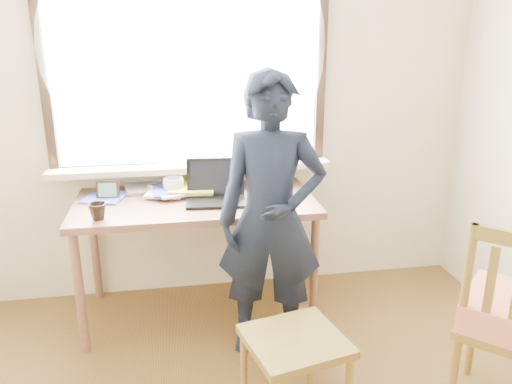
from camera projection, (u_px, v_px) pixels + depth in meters
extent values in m
cube|color=beige|center=(220.00, 109.00, 3.33)|extent=(3.50, 0.02, 2.60)
cube|color=white|center=(188.00, 63.00, 3.19)|extent=(1.70, 0.01, 1.30)
cube|color=black|center=(192.00, 166.00, 3.38)|extent=(1.82, 0.06, 0.06)
cube|color=black|center=(42.00, 64.00, 3.03)|extent=(0.06, 0.06, 1.30)
cube|color=black|center=(321.00, 62.00, 3.32)|extent=(0.06, 0.06, 1.30)
cube|color=beige|center=(192.00, 167.00, 3.32)|extent=(1.85, 0.20, 0.04)
cube|color=white|center=(188.00, 47.00, 3.09)|extent=(1.95, 0.02, 1.65)
cube|color=brown|center=(196.00, 203.00, 3.11)|extent=(1.48, 0.74, 0.04)
cylinder|color=brown|center=(80.00, 294.00, 2.82)|extent=(0.05, 0.05, 0.75)
cylinder|color=brown|center=(95.00, 248.00, 3.42)|extent=(0.05, 0.05, 0.75)
cylinder|color=brown|center=(314.00, 274.00, 3.05)|extent=(0.05, 0.05, 0.75)
cylinder|color=brown|center=(290.00, 235.00, 3.64)|extent=(0.05, 0.05, 0.75)
cube|color=black|center=(216.00, 201.00, 3.05)|extent=(0.38, 0.28, 0.02)
cube|color=black|center=(215.00, 177.00, 3.13)|extent=(0.36, 0.11, 0.24)
cube|color=black|center=(215.00, 177.00, 3.13)|extent=(0.32, 0.08, 0.19)
cube|color=black|center=(216.00, 201.00, 3.04)|extent=(0.33, 0.17, 0.00)
imported|color=white|center=(174.00, 186.00, 3.20)|extent=(0.19, 0.19, 0.11)
imported|color=black|center=(98.00, 211.00, 2.77)|extent=(0.13, 0.13, 0.09)
ellipsoid|color=black|center=(274.00, 198.00, 3.08)|extent=(0.09, 0.06, 0.03)
cube|color=white|center=(105.00, 197.00, 3.12)|extent=(0.32, 0.29, 0.01)
cube|color=#3745B5|center=(173.00, 187.00, 3.32)|extent=(0.25, 0.29, 0.01)
cube|color=white|center=(190.00, 193.00, 3.18)|extent=(0.22, 0.28, 0.01)
cube|color=white|center=(135.00, 189.00, 3.25)|extent=(0.30, 0.31, 0.01)
cube|color=#3745B5|center=(192.00, 190.00, 3.20)|extent=(0.30, 0.27, 0.02)
cube|color=white|center=(168.00, 191.00, 3.18)|extent=(0.31, 0.30, 0.02)
cube|color=white|center=(194.00, 187.00, 3.26)|extent=(0.35, 0.36, 0.01)
cube|color=white|center=(195.00, 184.00, 3.29)|extent=(0.24, 0.25, 0.02)
imported|color=white|center=(125.00, 189.00, 3.27)|extent=(0.24, 0.30, 0.03)
imported|color=white|center=(260.00, 182.00, 3.43)|extent=(0.27, 0.30, 0.02)
cube|color=black|center=(108.00, 191.00, 3.10)|extent=(0.14, 0.03, 0.11)
cube|color=#4C6F31|center=(108.00, 191.00, 3.10)|extent=(0.11, 0.01, 0.08)
cube|color=olive|center=(295.00, 341.00, 2.31)|extent=(0.52, 0.50, 0.04)
cylinder|color=olive|center=(244.00, 369.00, 2.46)|extent=(0.04, 0.04, 0.41)
cylinder|color=olive|center=(311.00, 351.00, 2.60)|extent=(0.04, 0.04, 0.41)
cylinder|color=olive|center=(472.00, 339.00, 2.67)|extent=(0.04, 0.04, 0.44)
cylinder|color=olive|center=(453.00, 378.00, 2.38)|extent=(0.04, 0.04, 0.44)
cylinder|color=olive|center=(467.00, 280.00, 2.21)|extent=(0.04, 0.04, 0.53)
cube|color=olive|center=(489.00, 292.00, 2.16)|extent=(0.04, 0.04, 0.42)
imported|color=black|center=(271.00, 219.00, 2.74)|extent=(0.65, 0.49, 1.62)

